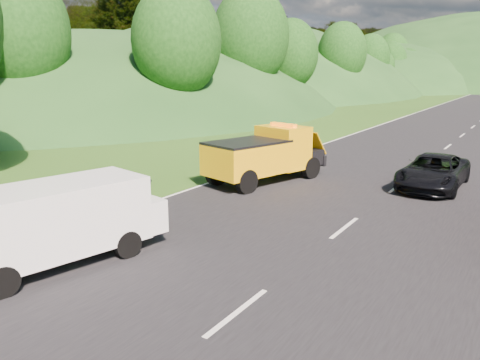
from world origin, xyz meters
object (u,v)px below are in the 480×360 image
Objects in this scene: tow_truck at (266,154)px; white_van at (55,220)px; child at (83,247)px; suitcase at (64,210)px; passing_suv at (432,188)px; woman at (92,230)px.

white_van is at bearing -74.44° from tow_truck.
child is 2.86m from suitcase.
suitcase is at bearing -94.65° from tow_truck.
tow_truck is 9.42m from child.
passing_suv is (6.26, 13.09, -1.16)m from white_van.
white_van is at bearing -39.41° from suitcase.
suitcase is at bearing -130.17° from passing_suv.
tow_truck is at bearing 115.92° from child.
tow_truck is 1.25× the size of passing_suv.
white_van is 2.85m from woman.
white_van is at bearing -39.39° from child.
white_van reaches higher than passing_suv.
woman is 1.46m from child.
white_van is 5.86× the size of child.
child is at bearing -77.14° from tow_truck.
woman reaches higher than suitcase.
tow_truck reaches higher than white_van.
suitcase is (-1.56, 0.22, 0.31)m from woman.
passing_suv is (9.20, 10.66, -0.31)m from suitcase.
woman is at bearing 134.22° from white_van.
suitcase reaches higher than child.
passing_suv reaches higher than child.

